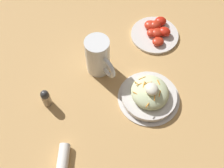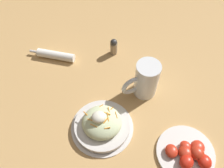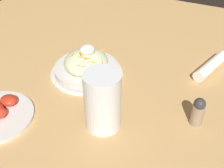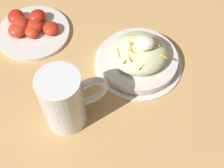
# 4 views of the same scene
# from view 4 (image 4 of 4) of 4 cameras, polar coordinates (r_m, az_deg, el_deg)

# --- Properties ---
(ground_plane) EXTENTS (1.43, 1.43, 0.00)m
(ground_plane) POSITION_cam_4_polar(r_m,az_deg,el_deg) (0.70, 2.88, -1.68)
(ground_plane) COLOR tan
(salad_plate) EXTENTS (0.22, 0.22, 0.09)m
(salad_plate) POSITION_cam_4_polar(r_m,az_deg,el_deg) (0.73, 5.09, 5.22)
(salad_plate) COLOR silver
(salad_plate) RESTS_ON ground_plane
(beer_mug) EXTENTS (0.14, 0.09, 0.15)m
(beer_mug) POSITION_cam_4_polar(r_m,az_deg,el_deg) (0.62, -8.99, -3.36)
(beer_mug) COLOR white
(beer_mug) RESTS_ON ground_plane
(tomato_plate) EXTENTS (0.19, 0.19, 0.05)m
(tomato_plate) POSITION_cam_4_polar(r_m,az_deg,el_deg) (0.83, -15.16, 10.22)
(tomato_plate) COLOR silver
(tomato_plate) RESTS_ON ground_plane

